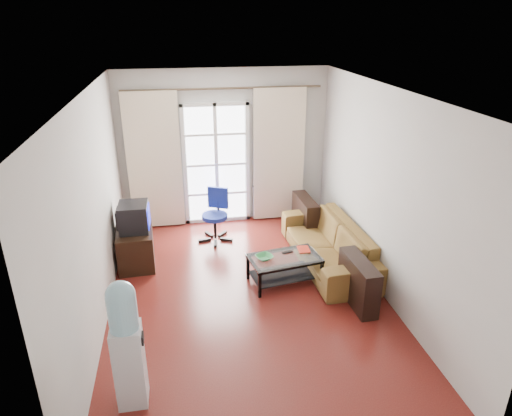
{
  "coord_description": "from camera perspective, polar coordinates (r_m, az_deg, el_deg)",
  "views": [
    {
      "loc": [
        -0.79,
        -5.08,
        3.49
      ],
      "look_at": [
        0.17,
        0.35,
        1.15
      ],
      "focal_mm": 32.0,
      "sensor_mm": 36.0,
      "label": 1
    }
  ],
  "objects": [
    {
      "name": "curtain_right",
      "position": [
        8.09,
        2.88,
        6.55
      ],
      "size": [
        0.9,
        0.07,
        2.35
      ],
      "primitive_type": "cube",
      "color": "beige",
      "rests_on": "curtain_rod"
    },
    {
      "name": "bowl",
      "position": [
        6.28,
        1.04,
        -6.19
      ],
      "size": [
        0.39,
        0.39,
        0.06
      ],
      "primitive_type": "imported",
      "rotation": [
        0.0,
        0.0,
        0.4
      ],
      "color": "#338D3E",
      "rests_on": "coffee_table"
    },
    {
      "name": "sofa",
      "position": [
        6.96,
        8.98,
        -4.42
      ],
      "size": [
        2.24,
        1.04,
        0.63
      ],
      "primitive_type": "imported",
      "rotation": [
        0.0,
        0.0,
        -1.52
      ],
      "color": "olive",
      "rests_on": "floor"
    },
    {
      "name": "wall_left",
      "position": [
        5.6,
        -19.57,
        -0.82
      ],
      "size": [
        0.02,
        5.2,
        2.7
      ],
      "primitive_type": "cube",
      "color": "#BBB8B2",
      "rests_on": "floor"
    },
    {
      "name": "water_cooler",
      "position": [
        4.54,
        -15.86,
        -15.84
      ],
      "size": [
        0.29,
        0.28,
        1.35
      ],
      "rotation": [
        0.0,
        0.0,
        -0.0
      ],
      "color": "silver",
      "rests_on": "floor"
    },
    {
      "name": "task_chair",
      "position": [
        7.63,
        -5.07,
        -2.15
      ],
      "size": [
        0.79,
        0.79,
        0.87
      ],
      "rotation": [
        0.0,
        0.0,
        -0.42
      ],
      "color": "black",
      "rests_on": "floor"
    },
    {
      "name": "radiator",
      "position": [
        8.36,
        1.73,
        0.82
      ],
      "size": [
        0.64,
        0.12,
        0.64
      ],
      "primitive_type": "cube",
      "color": "gray",
      "rests_on": "floor"
    },
    {
      "name": "floor",
      "position": [
        6.21,
        -0.97,
        -11.15
      ],
      "size": [
        5.2,
        5.2,
        0.0
      ],
      "primitive_type": "plane",
      "color": "maroon",
      "rests_on": "ground"
    },
    {
      "name": "wall_front",
      "position": [
        3.37,
        6.18,
        -16.56
      ],
      "size": [
        3.6,
        0.02,
        2.7
      ],
      "primitive_type": "cube",
      "color": "#BBB8B2",
      "rests_on": "floor"
    },
    {
      "name": "tv_stand",
      "position": [
        7.07,
        -14.78,
        -4.76
      ],
      "size": [
        0.55,
        0.8,
        0.56
      ],
      "primitive_type": "cube",
      "rotation": [
        0.0,
        0.0,
        0.05
      ],
      "color": "black",
      "rests_on": "floor"
    },
    {
      "name": "crt_tv",
      "position": [
        6.88,
        -15.16,
        -1.11
      ],
      "size": [
        0.47,
        0.45,
        0.41
      ],
      "rotation": [
        0.0,
        0.0,
        -0.01
      ],
      "color": "black",
      "rests_on": "tv_stand"
    },
    {
      "name": "french_door",
      "position": [
        8.02,
        -4.97,
        5.42
      ],
      "size": [
        1.16,
        0.06,
        2.15
      ],
      "color": "white",
      "rests_on": "wall_back"
    },
    {
      "name": "coffee_table",
      "position": [
        6.42,
        3.56,
        -7.25
      ],
      "size": [
        1.05,
        0.71,
        0.39
      ],
      "rotation": [
        0.0,
        0.0,
        0.16
      ],
      "color": "silver",
      "rests_on": "floor"
    },
    {
      "name": "book",
      "position": [
        6.54,
        5.27,
        -5.23
      ],
      "size": [
        0.19,
        0.24,
        0.02
      ],
      "primitive_type": "imported",
      "rotation": [
        0.0,
        0.0,
        -0.07
      ],
      "color": "#B0151B",
      "rests_on": "coffee_table"
    },
    {
      "name": "curtain_rod",
      "position": [
        7.7,
        -4.13,
        14.69
      ],
      "size": [
        3.3,
        0.04,
        0.04
      ],
      "primitive_type": "cylinder",
      "rotation": [
        0.0,
        1.57,
        0.0
      ],
      "color": "#4C3F2D",
      "rests_on": "wall_back"
    },
    {
      "name": "remote",
      "position": [
        6.47,
        3.94,
        -5.53
      ],
      "size": [
        0.16,
        0.07,
        0.02
      ],
      "primitive_type": "cube",
      "rotation": [
        0.0,
        0.0,
        0.18
      ],
      "color": "black",
      "rests_on": "coffee_table"
    },
    {
      "name": "curtain_left",
      "position": [
        7.91,
        -12.58,
        5.64
      ],
      "size": [
        0.9,
        0.07,
        2.35
      ],
      "primitive_type": "cube",
      "color": "beige",
      "rests_on": "curtain_rod"
    },
    {
      "name": "wall_right",
      "position": [
        6.09,
        15.92,
        1.54
      ],
      "size": [
        0.02,
        5.2,
        2.7
      ],
      "primitive_type": "cube",
      "color": "#BBB8B2",
      "rests_on": "floor"
    },
    {
      "name": "ceiling",
      "position": [
        5.2,
        -1.17,
        14.3
      ],
      "size": [
        5.2,
        5.2,
        0.0
      ],
      "primitive_type": "plane",
      "rotation": [
        3.14,
        0.0,
        0.0
      ],
      "color": "white",
      "rests_on": "wall_back"
    },
    {
      "name": "wall_back",
      "position": [
        8.01,
        -4.0,
        7.48
      ],
      "size": [
        3.6,
        0.02,
        2.7
      ],
      "primitive_type": "cube",
      "color": "#BBB8B2",
      "rests_on": "floor"
    }
  ]
}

